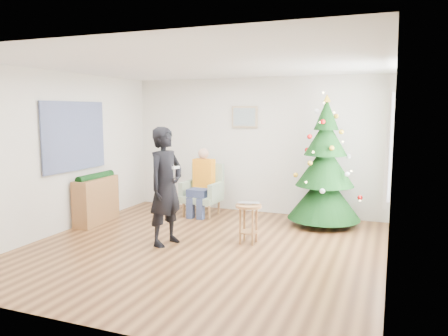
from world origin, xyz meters
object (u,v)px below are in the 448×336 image
at_px(standing_man, 166,186).
at_px(console, 96,201).
at_px(armchair, 203,197).
at_px(christmas_tree, 325,167).
at_px(stool, 248,223).

bearing_deg(standing_man, console, 83.46).
relative_size(armchair, console, 0.97).
bearing_deg(console, armchair, 35.28).
relative_size(christmas_tree, stool, 3.83).
relative_size(stool, standing_man, 0.34).
bearing_deg(standing_man, armchair, 21.00).
bearing_deg(console, christmas_tree, 15.44).
height_order(standing_man, console, standing_man).
xyz_separation_m(standing_man, console, (-1.75, 0.64, -0.47)).
relative_size(armchair, standing_man, 0.56).
bearing_deg(standing_man, christmas_tree, -32.26).
relative_size(christmas_tree, armchair, 2.32).
height_order(armchair, console, armchair).
xyz_separation_m(stool, standing_man, (-1.12, -0.48, 0.57)).
bearing_deg(armchair, stool, -41.86).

